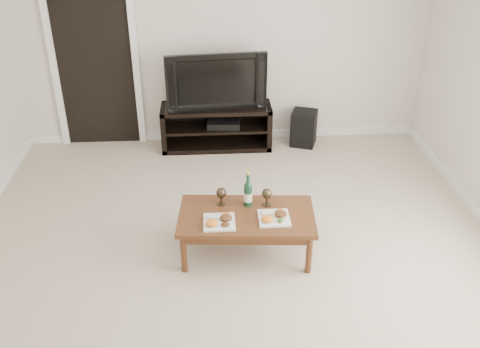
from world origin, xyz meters
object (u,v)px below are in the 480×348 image
object	(u,v)px
subwoofer	(304,128)
coffee_table	(246,234)
television	(215,79)
media_console	(216,127)

from	to	relation	value
subwoofer	coffee_table	bearing A→B (deg)	-92.69
television	subwoofer	bearing A→B (deg)	-5.15
television	media_console	bearing A→B (deg)	0.00
subwoofer	television	bearing A→B (deg)	-160.58
media_console	coffee_table	bearing A→B (deg)	-84.57
media_console	coffee_table	xyz separation A→B (m)	(0.21, -2.22, -0.07)
coffee_table	subwoofer	bearing A→B (deg)	68.02
media_console	television	xyz separation A→B (m)	(0.00, 0.00, 0.62)
media_console	television	world-z (taller)	television
media_console	subwoofer	distance (m)	1.11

